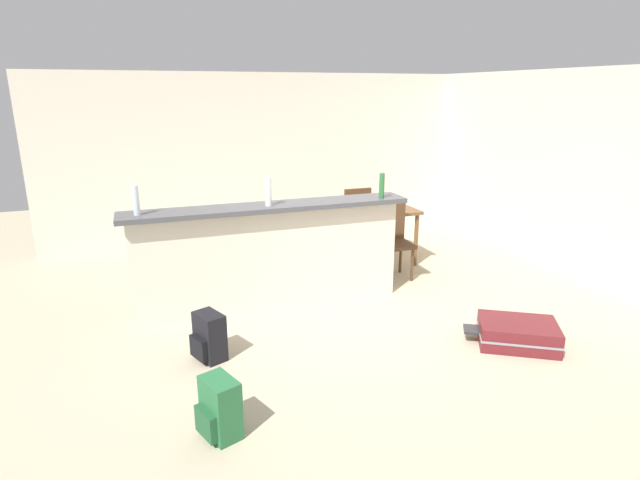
{
  "coord_description": "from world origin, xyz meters",
  "views": [
    {
      "loc": [
        -1.89,
        -4.54,
        2.25
      ],
      "look_at": [
        -0.09,
        0.47,
        0.68
      ],
      "focal_mm": 28.66,
      "sensor_mm": 36.0,
      "label": 1
    }
  ],
  "objects_px": {
    "bottle_clear": "(136,200)",
    "backpack_black": "(209,337)",
    "dining_chair_near_partition": "(393,236)",
    "backpack_green": "(220,409)",
    "bottle_white": "(268,192)",
    "suitcase_flat_maroon": "(517,333)",
    "bottle_green": "(382,186)",
    "dining_table": "(372,215)",
    "dining_chair_far_side": "(355,216)"
  },
  "relations": [
    {
      "from": "dining_chair_far_side",
      "to": "backpack_green",
      "type": "distance_m",
      "value": 4.34
    },
    {
      "from": "dining_chair_near_partition",
      "to": "backpack_black",
      "type": "relative_size",
      "value": 2.21
    },
    {
      "from": "bottle_green",
      "to": "backpack_green",
      "type": "bearing_deg",
      "value": -138.15
    },
    {
      "from": "backpack_green",
      "to": "backpack_black",
      "type": "height_order",
      "value": "same"
    },
    {
      "from": "dining_chair_near_partition",
      "to": "dining_table",
      "type": "bearing_deg",
      "value": 90.91
    },
    {
      "from": "dining_table",
      "to": "bottle_clear",
      "type": "bearing_deg",
      "value": -160.31
    },
    {
      "from": "bottle_white",
      "to": "dining_chair_far_side",
      "type": "height_order",
      "value": "bottle_white"
    },
    {
      "from": "dining_chair_far_side",
      "to": "backpack_black",
      "type": "height_order",
      "value": "dining_chair_far_side"
    },
    {
      "from": "backpack_green",
      "to": "dining_chair_near_partition",
      "type": "bearing_deg",
      "value": 43.44
    },
    {
      "from": "backpack_black",
      "to": "dining_table",
      "type": "bearing_deg",
      "value": 38.2
    },
    {
      "from": "bottle_white",
      "to": "backpack_black",
      "type": "xyz_separation_m",
      "value": [
        -0.77,
        -0.85,
        -1.07
      ]
    },
    {
      "from": "suitcase_flat_maroon",
      "to": "dining_table",
      "type": "bearing_deg",
      "value": 95.51
    },
    {
      "from": "backpack_black",
      "to": "bottle_clear",
      "type": "bearing_deg",
      "value": 119.09
    },
    {
      "from": "dining_chair_near_partition",
      "to": "suitcase_flat_maroon",
      "type": "bearing_deg",
      "value": -83.15
    },
    {
      "from": "suitcase_flat_maroon",
      "to": "backpack_green",
      "type": "relative_size",
      "value": 2.09
    },
    {
      "from": "suitcase_flat_maroon",
      "to": "backpack_black",
      "type": "height_order",
      "value": "backpack_black"
    },
    {
      "from": "bottle_green",
      "to": "suitcase_flat_maroon",
      "type": "bearing_deg",
      "value": -65.73
    },
    {
      "from": "bottle_clear",
      "to": "backpack_green",
      "type": "relative_size",
      "value": 0.67
    },
    {
      "from": "suitcase_flat_maroon",
      "to": "bottle_clear",
      "type": "bearing_deg",
      "value": 153.77
    },
    {
      "from": "dining_table",
      "to": "dining_chair_near_partition",
      "type": "distance_m",
      "value": 0.6
    },
    {
      "from": "bottle_white",
      "to": "suitcase_flat_maroon",
      "type": "height_order",
      "value": "bottle_white"
    },
    {
      "from": "dining_chair_near_partition",
      "to": "backpack_black",
      "type": "height_order",
      "value": "dining_chair_near_partition"
    },
    {
      "from": "suitcase_flat_maroon",
      "to": "backpack_black",
      "type": "relative_size",
      "value": 2.09
    },
    {
      "from": "bottle_clear",
      "to": "bottle_green",
      "type": "relative_size",
      "value": 1.03
    },
    {
      "from": "bottle_white",
      "to": "bottle_green",
      "type": "xyz_separation_m",
      "value": [
        1.24,
        -0.04,
        -0.01
      ]
    },
    {
      "from": "bottle_clear",
      "to": "suitcase_flat_maroon",
      "type": "relative_size",
      "value": 0.32
    },
    {
      "from": "suitcase_flat_maroon",
      "to": "backpack_green",
      "type": "height_order",
      "value": "backpack_green"
    },
    {
      "from": "bottle_clear",
      "to": "bottle_green",
      "type": "xyz_separation_m",
      "value": [
        2.5,
        -0.06,
        -0.0
      ]
    },
    {
      "from": "bottle_white",
      "to": "dining_chair_near_partition",
      "type": "bearing_deg",
      "value": 15.83
    },
    {
      "from": "bottle_clear",
      "to": "backpack_black",
      "type": "bearing_deg",
      "value": -60.91
    },
    {
      "from": "bottle_green",
      "to": "bottle_clear",
      "type": "bearing_deg",
      "value": 178.55
    },
    {
      "from": "backpack_green",
      "to": "backpack_black",
      "type": "bearing_deg",
      "value": 85.76
    },
    {
      "from": "dining_chair_near_partition",
      "to": "suitcase_flat_maroon",
      "type": "height_order",
      "value": "dining_chair_near_partition"
    },
    {
      "from": "dining_chair_far_side",
      "to": "backpack_black",
      "type": "bearing_deg",
      "value": -134.52
    },
    {
      "from": "bottle_white",
      "to": "backpack_green",
      "type": "relative_size",
      "value": 0.69
    },
    {
      "from": "bottle_green",
      "to": "backpack_green",
      "type": "relative_size",
      "value": 0.65
    },
    {
      "from": "dining_table",
      "to": "bottle_green",
      "type": "bearing_deg",
      "value": -110.96
    },
    {
      "from": "bottle_white",
      "to": "dining_chair_near_partition",
      "type": "distance_m",
      "value": 1.9
    },
    {
      "from": "bottle_white",
      "to": "backpack_black",
      "type": "bearing_deg",
      "value": -132.09
    },
    {
      "from": "dining_table",
      "to": "backpack_black",
      "type": "relative_size",
      "value": 2.62
    },
    {
      "from": "bottle_white",
      "to": "bottle_green",
      "type": "bearing_deg",
      "value": -1.98
    },
    {
      "from": "bottle_white",
      "to": "bottle_green",
      "type": "distance_m",
      "value": 1.24
    },
    {
      "from": "bottle_green",
      "to": "backpack_black",
      "type": "xyz_separation_m",
      "value": [
        -2.01,
        -0.81,
        -1.06
      ]
    },
    {
      "from": "bottle_clear",
      "to": "backpack_black",
      "type": "distance_m",
      "value": 1.46
    },
    {
      "from": "bottle_clear",
      "to": "dining_chair_near_partition",
      "type": "relative_size",
      "value": 0.3
    },
    {
      "from": "bottle_green",
      "to": "dining_table",
      "type": "xyz_separation_m",
      "value": [
        0.42,
        1.11,
        -0.62
      ]
    },
    {
      "from": "bottle_white",
      "to": "suitcase_flat_maroon",
      "type": "relative_size",
      "value": 0.33
    },
    {
      "from": "suitcase_flat_maroon",
      "to": "backpack_black",
      "type": "xyz_separation_m",
      "value": [
        -2.69,
        0.69,
        0.09
      ]
    },
    {
      "from": "bottle_white",
      "to": "dining_chair_far_side",
      "type": "distance_m",
      "value": 2.44
    },
    {
      "from": "bottle_white",
      "to": "dining_table",
      "type": "bearing_deg",
      "value": 32.59
    }
  ]
}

